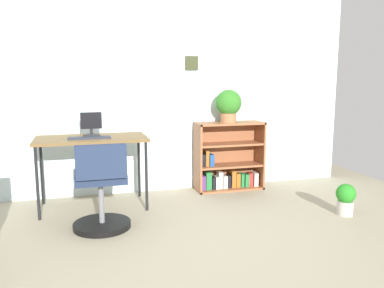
# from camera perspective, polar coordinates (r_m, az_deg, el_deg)

# --- Properties ---
(ground_plane) EXTENTS (6.24, 6.24, 0.00)m
(ground_plane) POSITION_cam_1_polar(r_m,az_deg,el_deg) (2.96, -0.40, -17.82)
(ground_plane) COLOR #9F947B
(wall_back) EXTENTS (5.20, 0.12, 2.47)m
(wall_back) POSITION_cam_1_polar(r_m,az_deg,el_deg) (4.73, -7.41, 7.95)
(wall_back) COLOR silver
(wall_back) RESTS_ON ground_plane
(desk) EXTENTS (1.12, 0.59, 0.75)m
(desk) POSITION_cam_1_polar(r_m,az_deg,el_deg) (4.25, -14.11, 0.17)
(desk) COLOR brown
(desk) RESTS_ON ground_plane
(monitor) EXTENTS (0.22, 0.18, 0.25)m
(monitor) POSITION_cam_1_polar(r_m,az_deg,el_deg) (4.34, -14.15, 2.63)
(monitor) COLOR #262628
(monitor) RESTS_ON desk
(keyboard) EXTENTS (0.42, 0.12, 0.02)m
(keyboard) POSITION_cam_1_polar(r_m,az_deg,el_deg) (4.15, -14.40, 0.86)
(keyboard) COLOR #262A37
(keyboard) RESTS_ON desk
(office_chair) EXTENTS (0.52, 0.55, 0.81)m
(office_chair) POSITION_cam_1_polar(r_m,az_deg,el_deg) (3.66, -12.80, -6.62)
(office_chair) COLOR black
(office_chair) RESTS_ON ground_plane
(bookshelf_low) EXTENTS (0.82, 0.30, 0.82)m
(bookshelf_low) POSITION_cam_1_polar(r_m,az_deg,el_deg) (4.90, 5.01, -2.30)
(bookshelf_low) COLOR brown
(bookshelf_low) RESTS_ON ground_plane
(potted_plant_on_shelf) EXTENTS (0.31, 0.31, 0.39)m
(potted_plant_on_shelf) POSITION_cam_1_polar(r_m,az_deg,el_deg) (4.76, 5.23, 5.62)
(potted_plant_on_shelf) COLOR #9E6642
(potted_plant_on_shelf) RESTS_ON bookshelf_low
(potted_plant_floor) EXTENTS (0.19, 0.19, 0.32)m
(potted_plant_floor) POSITION_cam_1_polar(r_m,az_deg,el_deg) (4.28, 21.03, -7.21)
(potted_plant_floor) COLOR #B7B2A8
(potted_plant_floor) RESTS_ON ground_plane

